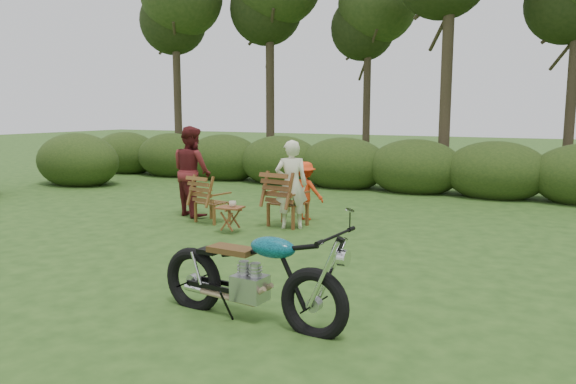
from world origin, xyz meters
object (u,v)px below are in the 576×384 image
at_px(cup, 233,204).
at_px(adult_b, 193,215).
at_px(side_table, 230,220).
at_px(adult_a, 291,228).
at_px(lawn_chair_left, 213,222).
at_px(lawn_chair_right, 288,226).
at_px(child, 305,220).
at_px(motorcycle, 250,319).

distance_m(cup, adult_b, 1.97).
relative_size(side_table, cup, 3.60).
bearing_deg(adult_a, lawn_chair_left, -20.95).
relative_size(lawn_chair_left, adult_b, 0.50).
relative_size(lawn_chair_right, adult_b, 0.56).
distance_m(lawn_chair_right, child, 0.67).
xyz_separation_m(cup, adult_a, (0.74, 0.81, -0.51)).
bearing_deg(lawn_chair_right, lawn_chair_left, 20.13).
bearing_deg(cup, lawn_chair_right, 58.82).
bearing_deg(motorcycle, lawn_chair_left, 132.75).
bearing_deg(child, lawn_chair_right, 85.55).
distance_m(motorcycle, adult_b, 5.94).
bearing_deg(lawn_chair_left, adult_a, -163.86).
relative_size(side_table, adult_b, 0.25).
relative_size(motorcycle, adult_a, 1.31).
bearing_deg(side_table, adult_a, 47.28).
relative_size(adult_b, child, 1.59).
height_order(lawn_chair_right, cup, cup).
relative_size(motorcycle, lawn_chair_left, 2.31).
distance_m(adult_a, child, 0.83).
bearing_deg(side_table, adult_b, 147.11).
bearing_deg(lawn_chair_left, lawn_chair_right, -157.35).
xyz_separation_m(side_table, child, (0.65, 1.66, -0.23)).
bearing_deg(child, motorcycle, 107.95).
distance_m(cup, adult_a, 1.21).
xyz_separation_m(lawn_chair_left, side_table, (0.83, -0.65, 0.23)).
height_order(lawn_chair_right, lawn_chair_left, lawn_chair_right).
bearing_deg(adult_b, cup, 172.54).
distance_m(cup, child, 1.82).
bearing_deg(child, cup, 67.71).
relative_size(lawn_chair_right, child, 0.89).
height_order(cup, child, child).
xyz_separation_m(adult_a, child, (-0.12, 0.82, 0.00)).
height_order(motorcycle, lawn_chair_left, motorcycle).
bearing_deg(adult_a, child, -109.38).
height_order(side_table, adult_b, adult_b).
xyz_separation_m(lawn_chair_left, child, (1.49, 1.01, 0.00)).
bearing_deg(adult_b, lawn_chair_left, 177.81).
height_order(motorcycle, adult_a, adult_a).
distance_m(side_table, child, 1.80).
relative_size(adult_a, adult_b, 0.88).
bearing_deg(cup, motorcycle, -54.59).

